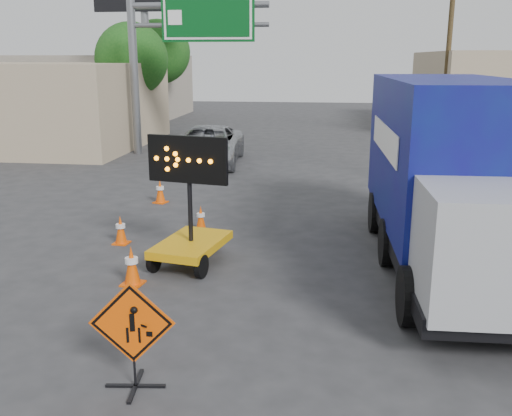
% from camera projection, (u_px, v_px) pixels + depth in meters
% --- Properties ---
extents(ground, '(100.00, 100.00, 0.00)m').
position_uv_depth(ground, '(164.00, 369.00, 8.04)').
color(ground, '#2D2D30').
rests_on(ground, ground).
extents(curb_right, '(0.40, 60.00, 0.12)m').
position_uv_depth(curb_right, '(462.00, 172.00, 21.50)').
color(curb_right, gray).
rests_on(curb_right, ground).
extents(storefront_left_near, '(14.00, 10.00, 4.00)m').
position_uv_depth(storefront_left_near, '(5.00, 104.00, 28.47)').
color(storefront_left_near, tan).
rests_on(storefront_left_near, ground).
extents(storefront_left_far, '(12.00, 10.00, 4.40)m').
position_uv_depth(storefront_left_far, '(97.00, 86.00, 41.96)').
color(storefront_left_far, gray).
rests_on(storefront_left_far, ground).
extents(building_right_far, '(10.00, 14.00, 4.60)m').
position_uv_depth(building_right_far, '(511.00, 91.00, 34.57)').
color(building_right_far, tan).
rests_on(building_right_far, ground).
extents(highway_gantry, '(6.18, 0.38, 6.90)m').
position_uv_depth(highway_gantry, '(178.00, 38.00, 24.52)').
color(highway_gantry, slate).
rests_on(highway_gantry, ground).
extents(billboard, '(6.10, 0.54, 9.85)m').
position_uv_depth(billboard, '(146.00, 1.00, 32.01)').
color(billboard, slate).
rests_on(billboard, ground).
extents(utility_pole_far, '(1.80, 0.26, 9.00)m').
position_uv_depth(utility_pole_far, '(449.00, 49.00, 28.84)').
color(utility_pole_far, '#4D3C21').
rests_on(utility_pole_far, ground).
extents(tree_left_near, '(3.71, 3.71, 6.03)m').
position_uv_depth(tree_left_near, '(132.00, 59.00, 29.08)').
color(tree_left_near, '#4D3C21').
rests_on(tree_left_near, ground).
extents(tree_left_far, '(4.10, 4.10, 6.66)m').
position_uv_depth(tree_left_far, '(158.00, 52.00, 36.76)').
color(tree_left_far, '#4D3C21').
rests_on(tree_left_far, ground).
extents(construction_sign, '(1.13, 0.80, 1.50)m').
position_uv_depth(construction_sign, '(132.00, 333.00, 7.40)').
color(construction_sign, black).
rests_on(construction_sign, ground).
extents(arrow_board, '(1.72, 2.11, 2.74)m').
position_uv_depth(arrow_board, '(191.00, 236.00, 11.99)').
color(arrow_board, '#D3950B').
rests_on(arrow_board, ground).
extents(pickup_truck, '(2.94, 5.75, 1.55)m').
position_uv_depth(pickup_truck, '(208.00, 146.00, 23.22)').
color(pickup_truck, '#AFB2B6').
rests_on(pickup_truck, ground).
extents(box_truck, '(2.79, 8.17, 3.85)m').
position_uv_depth(box_truck, '(450.00, 186.00, 11.50)').
color(box_truck, black).
rests_on(box_truck, ground).
extents(cone_a, '(0.44, 0.44, 0.78)m').
position_uv_depth(cone_a, '(132.00, 265.00, 10.94)').
color(cone_a, '#ED4F05').
rests_on(cone_a, ground).
extents(cone_b, '(0.38, 0.38, 0.69)m').
position_uv_depth(cone_b, '(121.00, 230.00, 13.38)').
color(cone_b, '#ED4F05').
rests_on(cone_b, ground).
extents(cone_c, '(0.37, 0.37, 0.64)m').
position_uv_depth(cone_c, '(201.00, 218.00, 14.42)').
color(cone_c, '#ED4F05').
rests_on(cone_c, ground).
extents(cone_d, '(0.45, 0.45, 0.72)m').
position_uv_depth(cone_d, '(160.00, 191.00, 17.17)').
color(cone_d, '#ED4F05').
rests_on(cone_d, ground).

